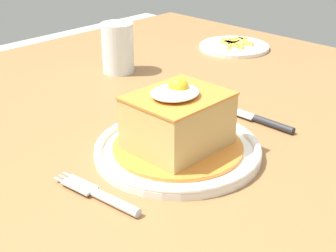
% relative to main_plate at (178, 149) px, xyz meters
% --- Properties ---
extents(dining_table, '(1.48, 0.99, 0.76)m').
position_rel_main_plate_xyz_m(dining_table, '(-0.07, 0.17, -0.10)').
color(dining_table, olive).
rests_on(dining_table, ground_plane).
extents(main_plate, '(0.25, 0.25, 0.02)m').
position_rel_main_plate_xyz_m(main_plate, '(0.00, 0.00, 0.00)').
color(main_plate, white).
rests_on(main_plate, dining_table).
extents(sandwich_meal, '(0.19, 0.19, 0.11)m').
position_rel_main_plate_xyz_m(sandwich_meal, '(-0.00, -0.00, 0.04)').
color(sandwich_meal, orange).
rests_on(sandwich_meal, main_plate).
extents(fork, '(0.03, 0.14, 0.01)m').
position_rel_main_plate_xyz_m(fork, '(-0.15, -0.02, -0.00)').
color(fork, silver).
rests_on(fork, dining_table).
extents(knife, '(0.02, 0.17, 0.01)m').
position_rel_main_plate_xyz_m(knife, '(0.18, -0.03, -0.00)').
color(knife, '#262628').
rests_on(knife, dining_table).
extents(drinking_glass, '(0.07, 0.07, 0.10)m').
position_rel_main_plate_xyz_m(drinking_glass, '(0.18, 0.34, 0.04)').
color(drinking_glass, '#3F2314').
rests_on(drinking_glass, dining_table).
extents(side_plate_fries, '(0.17, 0.17, 0.02)m').
position_rel_main_plate_xyz_m(side_plate_fries, '(0.49, 0.27, -0.00)').
color(side_plate_fries, white).
rests_on(side_plate_fries, dining_table).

